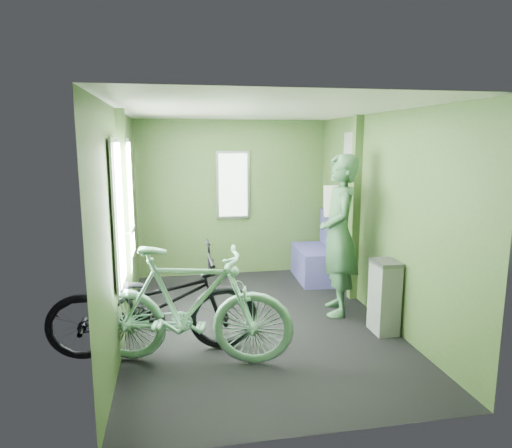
{
  "coord_description": "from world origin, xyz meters",
  "views": [
    {
      "loc": [
        -0.89,
        -4.7,
        1.99
      ],
      "look_at": [
        0.0,
        0.1,
        1.1
      ],
      "focal_mm": 32.0,
      "sensor_mm": 36.0,
      "label": 1
    }
  ],
  "objects": [
    {
      "name": "waste_box",
      "position": [
        1.26,
        -0.47,
        0.39
      ],
      "size": [
        0.23,
        0.32,
        0.78
      ],
      "primitive_type": "cube",
      "color": "slate",
      "rests_on": "ground"
    },
    {
      "name": "room",
      "position": [
        -0.04,
        0.04,
        1.44
      ],
      "size": [
        4.0,
        4.02,
        2.31
      ],
      "color": "black",
      "rests_on": "ground"
    },
    {
      "name": "passenger",
      "position": [
        0.98,
        0.15,
        0.93
      ],
      "size": [
        0.57,
        0.76,
        1.85
      ],
      "rotation": [
        0.0,
        0.0,
        -1.77
      ],
      "color": "#315A38",
      "rests_on": "ground"
    },
    {
      "name": "bicycle_black",
      "position": [
        -1.08,
        -0.59,
        0.0
      ],
      "size": [
        1.94,
        0.81,
        1.1
      ],
      "primitive_type": "imported",
      "rotation": [
        0.0,
        -0.13,
        1.58
      ],
      "color": "black",
      "rests_on": "ground"
    },
    {
      "name": "bicycle_mint",
      "position": [
        -0.78,
        -0.84,
        0.0
      ],
      "size": [
        1.97,
        1.12,
        1.18
      ],
      "primitive_type": "imported",
      "rotation": [
        0.0,
        -0.14,
        1.31
      ],
      "color": "#84C1A5",
      "rests_on": "ground"
    },
    {
      "name": "bench_seat",
      "position": [
        1.15,
        1.45,
        0.29
      ],
      "size": [
        0.57,
        0.96,
        0.98
      ],
      "rotation": [
        0.0,
        0.0,
        -0.05
      ],
      "color": "navy",
      "rests_on": "ground"
    }
  ]
}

